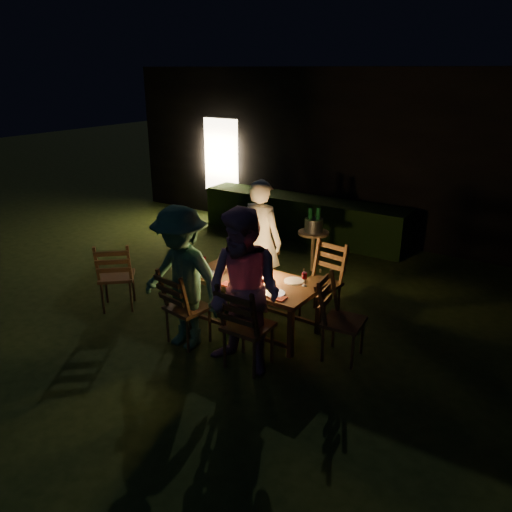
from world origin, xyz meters
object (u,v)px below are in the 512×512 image
Objects in this scene: chair_near_right at (247,340)px; ice_bucket at (314,225)px; chair_end at (341,334)px; lantern at (259,267)px; chair_spare at (118,287)px; side_table at (313,236)px; chair_far_right at (321,295)px; bottle_table at (238,265)px; bottle_bucket_a at (310,222)px; person_opp_left at (182,278)px; chair_far_left at (259,281)px; person_opp_right at (244,293)px; bottle_bucket_b at (318,222)px; person_house_side at (261,240)px; dining_table at (254,284)px; chair_near_left at (187,320)px.

ice_bucket is (-0.68, 2.95, 0.46)m from chair_near_right.
chair_end is 1.30m from lantern.
chair_spare is 3.19m from side_table.
chair_far_right is 1.22m from bottle_table.
bottle_table reaches higher than ice_bucket.
chair_spare reaches higher than bottle_bucket_a.
chair_near_right is 1.05m from person_opp_left.
bottle_bucket_a is (0.11, 1.34, 0.56)m from chair_far_left.
chair_near_right is at bearing 3.03° from person_opp_left.
person_opp_right reaches higher than bottle_bucket_a.
bottle_table is at bearing -89.83° from ice_bucket.
person_opp_left reaches higher than chair_spare.
lantern is 1.17× the size of ice_bucket.
lantern is 1.09× the size of bottle_bucket_b.
person_house_side is at bearing -81.83° from chair_far_left.
lantern is 2.11m from bottle_bucket_a.
person_opp_left reaches higher than chair_end.
chair_far_right reaches higher than bottle_bucket_b.
chair_near_right reaches higher than dining_table.
chair_far_left is at bearing -122.10° from chair_end.
person_opp_left is 4.99× the size of lantern.
chair_end is 2.71m from bottle_bucket_a.
lantern is (0.53, 0.85, -0.03)m from person_opp_left.
bottle_bucket_a is 0.13m from bottle_bucket_b.
chair_near_right is 0.61× the size of person_house_side.
chair_far_right is at bearing -59.46° from ice_bucket.
chair_far_right is (1.06, 1.51, 0.01)m from chair_near_left.
lantern is at bearing 65.63° from chair_near_left.
chair_far_right is at bearing -57.23° from bottle_bucket_a.
chair_near_right is 3.07m from ice_bucket.
chair_spare reaches higher than side_table.
person_opp_right is at bearing -67.33° from lantern.
bottle_table is at bearing -172.56° from lantern.
side_table is at bearing 98.77° from dining_table.
ice_bucket is at bearing 17.76° from chair_spare.
dining_table reaches higher than side_table.
dining_table is 0.95× the size of person_house_side.
chair_near_left is 0.55× the size of person_opp_right.
bottle_bucket_a reaches higher than bottle_table.
dining_table is 1.83× the size of chair_far_left.
chair_far_right is at bearing 177.24° from person_house_side.
chair_near_left is 0.59× the size of person_opp_left.
person_opp_left is 2.57× the size of side_table.
lantern is at bearing 7.44° from bottle_table.
bottle_table is (-0.30, -0.04, -0.02)m from lantern.
chair_end is at bearing 25.95° from person_opp_left.
chair_spare reaches higher than bottle_bucket_b.
chair_far_left reaches higher than side_table.
chair_near_right reaches higher than bottle_bucket_a.
chair_near_right is 1.05m from lantern.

